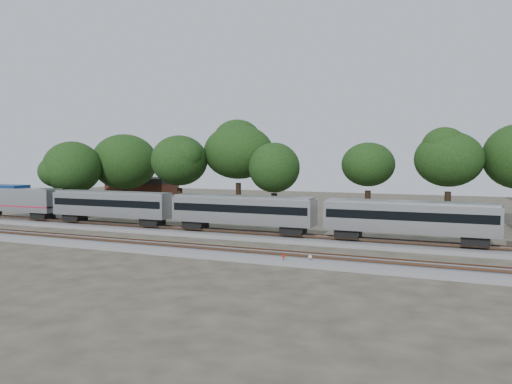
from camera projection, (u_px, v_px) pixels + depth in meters
ground at (232, 247)px, 49.64m from camera, size 160.00×160.00×0.00m
track_far at (255, 236)px, 55.16m from camera, size 160.00×5.00×0.73m
track_near at (213, 252)px, 45.94m from camera, size 160.00×5.00×0.73m
train at (410, 217)px, 48.68m from camera, size 121.66×2.96×4.36m
switch_stand_red at (283, 258)px, 41.14m from camera, size 0.29×0.10×0.91m
switch_stand_white at (310, 259)px, 41.04m from camera, size 0.27×0.11×0.88m
switch_lever at (267, 262)px, 41.85m from camera, size 0.53×0.36×0.30m
brick_building at (143, 192)px, 89.14m from camera, size 12.00×9.32×5.26m
tree_0 at (72, 168)px, 74.20m from camera, size 7.49×7.49×10.55m
tree_1 at (125, 162)px, 78.90m from camera, size 8.30×8.30×11.70m
tree_2 at (180, 161)px, 70.39m from camera, size 8.58×8.58×12.10m
tree_3 at (238, 152)px, 71.59m from camera, size 9.81×9.81×13.83m
tree_4 at (274, 168)px, 66.92m from camera, size 7.63×7.63×10.76m
tree_5 at (368, 165)px, 69.36m from camera, size 8.02×8.02×11.31m
tree_6 at (449, 159)px, 61.30m from camera, size 8.80×8.80×12.41m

